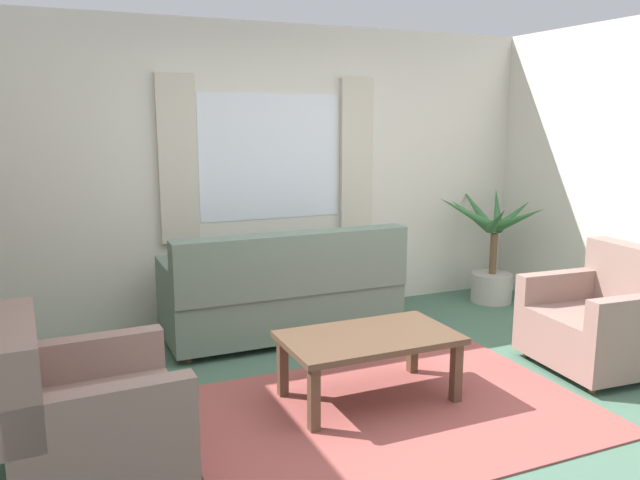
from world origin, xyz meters
TOP-DOWN VIEW (x-y plane):
  - ground_plane at (0.00, 0.00)m, footprint 6.24×6.24m
  - wall_back at (0.00, 2.26)m, footprint 5.32×0.12m
  - window_with_curtains at (0.00, 2.18)m, footprint 1.98×0.07m
  - area_rug at (0.00, 0.00)m, footprint 2.47×1.71m
  - couch at (-0.13, 1.56)m, footprint 1.90×0.82m
  - armchair_left at (-1.77, -0.07)m, footprint 0.85×0.87m
  - armchair_right at (1.77, 0.04)m, footprint 0.87×0.89m
  - coffee_table at (-0.04, 0.23)m, footprint 1.10×0.64m
  - potted_plant at (2.12, 1.74)m, footprint 1.10×1.07m

SIDE VIEW (x-z plane):
  - ground_plane at x=0.00m, z-range 0.00..0.00m
  - area_rug at x=0.00m, z-range 0.00..0.01m
  - armchair_left at x=-1.77m, z-range -0.09..0.79m
  - armchair_right at x=1.77m, z-range -0.09..0.79m
  - couch at x=-0.13m, z-range -0.09..0.83m
  - coffee_table at x=-0.04m, z-range 0.16..0.60m
  - potted_plant at x=2.12m, z-range -0.06..1.06m
  - wall_back at x=0.00m, z-range 0.00..2.60m
  - window_with_curtains at x=0.00m, z-range 0.75..2.15m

